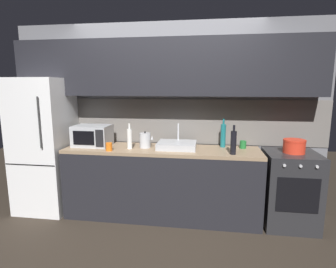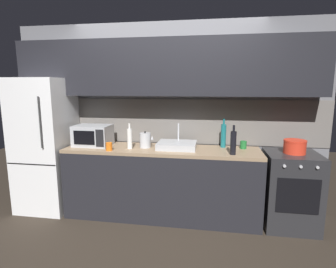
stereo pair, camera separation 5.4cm
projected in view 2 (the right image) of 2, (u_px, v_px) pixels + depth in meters
ground_plane at (145, 257)px, 2.69m from camera, size 10.00×10.00×0.00m
back_wall at (166, 96)px, 3.58m from camera, size 4.18×0.44×2.50m
counter_run at (162, 182)px, 3.48m from camera, size 2.44×0.60×0.90m
refrigerator at (46, 145)px, 3.66m from camera, size 0.68×0.69×1.78m
oven_range at (290, 190)px, 3.23m from camera, size 0.60×0.62×0.90m
microwave at (93, 135)px, 3.55m from camera, size 0.46×0.35×0.27m
sink_basin at (177, 145)px, 3.40m from camera, size 0.48×0.38×0.30m
kettle at (145, 140)px, 3.44m from camera, size 0.18×0.14×0.21m
wine_bottle_dark at (233, 143)px, 3.07m from camera, size 0.07×0.07×0.34m
wine_bottle_white at (130, 138)px, 3.37m from camera, size 0.06×0.06×0.32m
wine_bottle_teal at (223, 135)px, 3.44m from camera, size 0.07×0.07×0.37m
mug_orange at (109, 147)px, 3.28m from camera, size 0.08×0.08×0.10m
mug_green at (243, 145)px, 3.38m from camera, size 0.08×0.08×0.10m
cooking_pot at (295, 147)px, 3.14m from camera, size 0.25×0.25×0.16m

